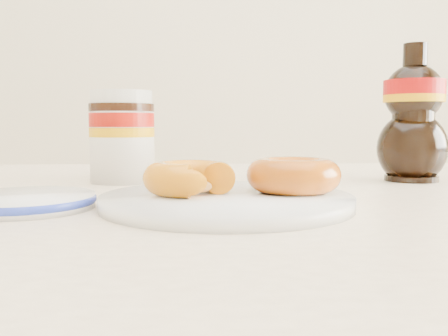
{
  "coord_description": "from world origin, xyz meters",
  "views": [
    {
      "loc": [
        -0.07,
        -0.5,
        0.83
      ],
      "look_at": [
        -0.05,
        0.05,
        0.79
      ],
      "focal_mm": 40.0,
      "sensor_mm": 36.0,
      "label": 1
    }
  ],
  "objects_px": {
    "donut_bitten": "(189,178)",
    "donut_whole": "(293,175)",
    "syrup_bottle": "(413,113)",
    "dining_table": "(260,259)",
    "plate": "(226,200)",
    "dark_jar": "(134,149)",
    "nutella_jar": "(122,133)",
    "blue_rim_saucer": "(24,201)"
  },
  "relations": [
    {
      "from": "syrup_bottle",
      "to": "blue_rim_saucer",
      "type": "distance_m",
      "value": 0.54
    },
    {
      "from": "blue_rim_saucer",
      "to": "donut_whole",
      "type": "bearing_deg",
      "value": 4.3
    },
    {
      "from": "blue_rim_saucer",
      "to": "nutella_jar",
      "type": "bearing_deg",
      "value": 74.7
    },
    {
      "from": "plate",
      "to": "dark_jar",
      "type": "xyz_separation_m",
      "value": [
        -0.13,
        0.3,
        0.04
      ]
    },
    {
      "from": "blue_rim_saucer",
      "to": "donut_bitten",
      "type": "bearing_deg",
      "value": 2.75
    },
    {
      "from": "dining_table",
      "to": "blue_rim_saucer",
      "type": "height_order",
      "value": "blue_rim_saucer"
    },
    {
      "from": "plate",
      "to": "dark_jar",
      "type": "relative_size",
      "value": 2.84
    },
    {
      "from": "plate",
      "to": "donut_whole",
      "type": "xyz_separation_m",
      "value": [
        0.07,
        0.02,
        0.02
      ]
    },
    {
      "from": "donut_bitten",
      "to": "dark_jar",
      "type": "distance_m",
      "value": 0.31
    },
    {
      "from": "dining_table",
      "to": "blue_rim_saucer",
      "type": "distance_m",
      "value": 0.28
    },
    {
      "from": "nutella_jar",
      "to": "blue_rim_saucer",
      "type": "xyz_separation_m",
      "value": [
        -0.06,
        -0.23,
        -0.06
      ]
    },
    {
      "from": "syrup_bottle",
      "to": "plate",
      "type": "bearing_deg",
      "value": -142.39
    },
    {
      "from": "plate",
      "to": "donut_whole",
      "type": "relative_size",
      "value": 2.57
    },
    {
      "from": "plate",
      "to": "blue_rim_saucer",
      "type": "height_order",
      "value": "blue_rim_saucer"
    },
    {
      "from": "dark_jar",
      "to": "nutella_jar",
      "type": "bearing_deg",
      "value": -95.34
    },
    {
      "from": "blue_rim_saucer",
      "to": "syrup_bottle",
      "type": "bearing_deg",
      "value": 24.51
    },
    {
      "from": "syrup_bottle",
      "to": "dark_jar",
      "type": "bearing_deg",
      "value": 169.43
    },
    {
      "from": "plate",
      "to": "blue_rim_saucer",
      "type": "bearing_deg",
      "value": -179.48
    },
    {
      "from": "dining_table",
      "to": "plate",
      "type": "height_order",
      "value": "plate"
    },
    {
      "from": "donut_bitten",
      "to": "donut_whole",
      "type": "relative_size",
      "value": 0.95
    },
    {
      "from": "plate",
      "to": "donut_whole",
      "type": "bearing_deg",
      "value": 14.61
    },
    {
      "from": "donut_bitten",
      "to": "dark_jar",
      "type": "relative_size",
      "value": 1.05
    },
    {
      "from": "donut_whole",
      "to": "dining_table",
      "type": "bearing_deg",
      "value": 106.12
    },
    {
      "from": "plate",
      "to": "syrup_bottle",
      "type": "xyz_separation_m",
      "value": [
        0.28,
        0.22,
        0.09
      ]
    },
    {
      "from": "dining_table",
      "to": "donut_bitten",
      "type": "bearing_deg",
      "value": -130.87
    },
    {
      "from": "plate",
      "to": "syrup_bottle",
      "type": "distance_m",
      "value": 0.37
    },
    {
      "from": "nutella_jar",
      "to": "syrup_bottle",
      "type": "relative_size",
      "value": 0.66
    },
    {
      "from": "dining_table",
      "to": "donut_bitten",
      "type": "xyz_separation_m",
      "value": [
        -0.08,
        -0.1,
        0.11
      ]
    },
    {
      "from": "syrup_bottle",
      "to": "dining_table",
      "type": "bearing_deg",
      "value": -153.98
    },
    {
      "from": "donut_whole",
      "to": "blue_rim_saucer",
      "type": "height_order",
      "value": "donut_whole"
    },
    {
      "from": "donut_bitten",
      "to": "nutella_jar",
      "type": "relative_size",
      "value": 0.72
    },
    {
      "from": "dining_table",
      "to": "nutella_jar",
      "type": "relative_size",
      "value": 10.72
    },
    {
      "from": "donut_bitten",
      "to": "nutella_jar",
      "type": "bearing_deg",
      "value": 124.6
    },
    {
      "from": "dark_jar",
      "to": "syrup_bottle",
      "type": "bearing_deg",
      "value": -10.57
    },
    {
      "from": "donut_whole",
      "to": "blue_rim_saucer",
      "type": "xyz_separation_m",
      "value": [
        -0.27,
        -0.02,
        -0.02
      ]
    },
    {
      "from": "donut_whole",
      "to": "donut_bitten",
      "type": "bearing_deg",
      "value": -173.38
    },
    {
      "from": "donut_whole",
      "to": "nutella_jar",
      "type": "xyz_separation_m",
      "value": [
        -0.21,
        0.21,
        0.04
      ]
    },
    {
      "from": "nutella_jar",
      "to": "donut_whole",
      "type": "bearing_deg",
      "value": -44.63
    },
    {
      "from": "dining_table",
      "to": "donut_bitten",
      "type": "distance_m",
      "value": 0.17
    },
    {
      "from": "donut_bitten",
      "to": "donut_whole",
      "type": "bearing_deg",
      "value": 16.52
    },
    {
      "from": "donut_bitten",
      "to": "dark_jar",
      "type": "bearing_deg",
      "value": 117.86
    },
    {
      "from": "donut_whole",
      "to": "syrup_bottle",
      "type": "xyz_separation_m",
      "value": [
        0.21,
        0.2,
        0.07
      ]
    }
  ]
}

